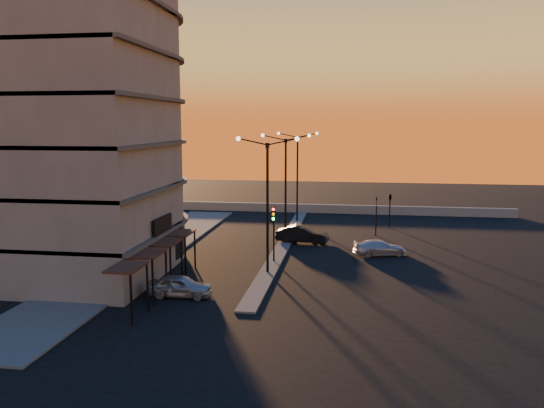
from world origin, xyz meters
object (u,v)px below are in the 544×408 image
(streetlamp_mid, at_px, (286,179))
(traffic_light_main, at_px, (274,225))
(car_hatchback, at_px, (180,286))
(car_sedan, at_px, (302,234))
(car_wagon, at_px, (380,248))

(streetlamp_mid, distance_m, traffic_light_main, 7.62)
(streetlamp_mid, bearing_deg, car_hatchback, -105.84)
(streetlamp_mid, height_order, car_sedan, streetlamp_mid)
(car_hatchback, distance_m, car_wagon, 17.37)
(streetlamp_mid, relative_size, traffic_light_main, 2.24)
(streetlamp_mid, relative_size, car_wagon, 2.27)
(streetlamp_mid, bearing_deg, car_wagon, -23.92)
(car_sedan, bearing_deg, traffic_light_main, 174.62)
(streetlamp_mid, height_order, car_hatchback, streetlamp_mid)
(traffic_light_main, distance_m, car_sedan, 7.58)
(car_hatchback, xyz_separation_m, car_sedan, (5.94, 15.66, 0.09))
(car_hatchback, relative_size, car_wagon, 0.92)
(car_hatchback, relative_size, car_sedan, 0.85)
(car_sedan, bearing_deg, streetlamp_mid, 96.11)
(car_wagon, bearing_deg, car_sedan, 46.80)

